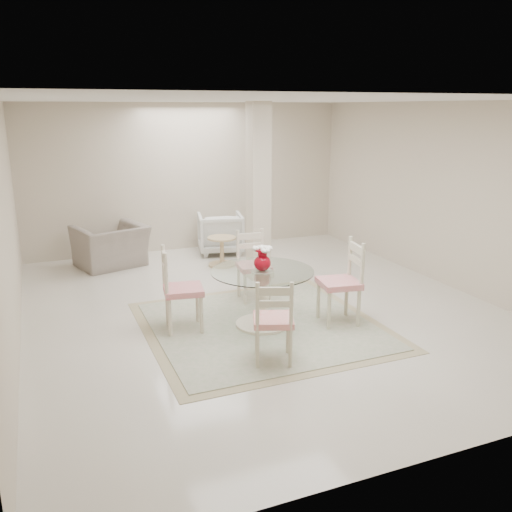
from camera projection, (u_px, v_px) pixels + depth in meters
name	position (u px, v px, depth m)	size (l,w,h in m)	color
ground	(261.00, 308.00, 7.30)	(7.00, 7.00, 0.00)	silver
room_shell	(261.00, 170.00, 6.81)	(6.02, 7.02, 2.71)	beige
column	(259.00, 193.00, 8.29)	(0.30, 0.30, 2.70)	beige
area_rug	(262.00, 326.00, 6.69)	(2.82, 2.82, 0.02)	tan
dining_table	(262.00, 298.00, 6.59)	(1.24, 1.24, 0.72)	#FBE9CE
red_vase	(263.00, 258.00, 6.46)	(0.24, 0.22, 0.31)	#A00415
dining_chair_east	(345.00, 276.00, 6.65)	(0.53, 0.53, 1.17)	beige
dining_chair_north	(252.00, 260.00, 7.52)	(0.47, 0.47, 1.07)	beige
dining_chair_west	(177.00, 283.00, 6.41)	(0.52, 0.52, 1.13)	beige
dining_chair_south	(274.00, 315.00, 5.57)	(0.54, 0.54, 1.04)	beige
recliner_taupe	(111.00, 246.00, 9.12)	(1.08, 0.94, 0.70)	gray
armchair_white	(220.00, 233.00, 9.99)	(0.79, 0.81, 0.74)	white
side_table	(222.00, 253.00, 9.17)	(0.48, 0.48, 0.50)	tan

